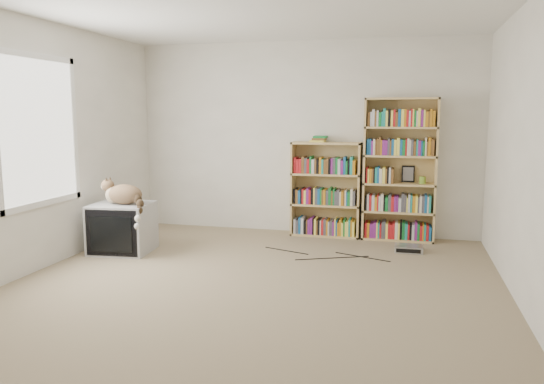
% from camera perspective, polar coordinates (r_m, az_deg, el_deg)
% --- Properties ---
extents(floor, '(4.50, 5.00, 0.01)m').
position_cam_1_polar(floor, '(4.82, -2.42, -10.58)').
color(floor, '#9C876A').
rests_on(floor, ground).
extents(wall_back, '(4.50, 0.02, 2.50)m').
position_cam_1_polar(wall_back, '(6.99, 3.45, 5.79)').
color(wall_back, white).
rests_on(wall_back, floor).
extents(wall_front, '(4.50, 0.02, 2.50)m').
position_cam_1_polar(wall_front, '(2.30, -20.82, -0.07)').
color(wall_front, white).
rests_on(wall_front, floor).
extents(wall_left, '(0.02, 5.00, 2.50)m').
position_cam_1_polar(wall_left, '(5.65, -25.01, 4.40)').
color(wall_left, white).
rests_on(wall_left, floor).
extents(wall_right, '(0.02, 5.00, 2.50)m').
position_cam_1_polar(wall_right, '(4.47, 26.34, 3.46)').
color(wall_right, white).
rests_on(wall_right, floor).
extents(ceiling, '(4.50, 5.00, 0.02)m').
position_cam_1_polar(ceiling, '(4.65, -2.62, 19.96)').
color(ceiling, white).
rests_on(ceiling, wall_back).
extents(window, '(0.02, 1.22, 1.52)m').
position_cam_1_polar(window, '(5.79, -23.76, 6.04)').
color(window, white).
rests_on(window, wall_left).
extents(crt_tv, '(0.70, 0.64, 0.56)m').
position_cam_1_polar(crt_tv, '(6.30, -15.76, -3.72)').
color(crt_tv, '#A6A6A9').
rests_on(crt_tv, floor).
extents(cat, '(0.61, 0.44, 0.49)m').
position_cam_1_polar(cat, '(6.15, -15.41, -0.56)').
color(cat, '#372216').
rests_on(cat, crt_tv).
extents(bookcase_tall, '(0.88, 0.30, 1.76)m').
position_cam_1_polar(bookcase_tall, '(6.76, 13.56, 1.98)').
color(bookcase_tall, tan).
rests_on(bookcase_tall, floor).
extents(bookcase_short, '(0.88, 0.30, 1.21)m').
position_cam_1_polar(bookcase_short, '(6.87, 5.82, -0.14)').
color(bookcase_short, tan).
rests_on(bookcase_short, floor).
extents(book_stack, '(0.19, 0.24, 0.08)m').
position_cam_1_polar(book_stack, '(6.82, 5.09, 5.71)').
color(book_stack, red).
rests_on(book_stack, bookcase_short).
extents(green_mug, '(0.08, 0.08, 0.09)m').
position_cam_1_polar(green_mug, '(6.75, 15.88, 1.25)').
color(green_mug, olive).
rests_on(green_mug, bookcase_tall).
extents(framed_print, '(0.16, 0.05, 0.21)m').
position_cam_1_polar(framed_print, '(6.84, 14.44, 1.90)').
color(framed_print, black).
rests_on(framed_print, bookcase_tall).
extents(dvd_player, '(0.32, 0.23, 0.07)m').
position_cam_1_polar(dvd_player, '(6.31, 14.48, -5.91)').
color(dvd_player, '#A0A0A4').
rests_on(dvd_player, floor).
extents(wall_outlet, '(0.01, 0.08, 0.13)m').
position_cam_1_polar(wall_outlet, '(6.80, -17.53, -2.55)').
color(wall_outlet, silver).
rests_on(wall_outlet, wall_left).
extents(floor_cables, '(1.20, 0.70, 0.01)m').
position_cam_1_polar(floor_cables, '(5.89, 4.58, -7.01)').
color(floor_cables, black).
rests_on(floor_cables, floor).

